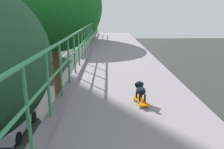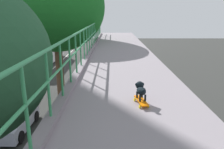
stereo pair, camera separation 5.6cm
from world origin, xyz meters
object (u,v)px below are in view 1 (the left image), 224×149
(car_silver_fifth, at_px, (12,121))
(small_dog, at_px, (140,89))
(toy_skateboard, at_px, (141,101))
(city_bus, at_px, (41,50))

(car_silver_fifth, bearing_deg, small_dog, -50.32)
(toy_skateboard, distance_m, small_dog, 0.22)
(car_silver_fifth, distance_m, toy_skateboard, 11.00)
(city_bus, relative_size, small_dog, 30.74)
(car_silver_fifth, distance_m, small_dog, 11.03)
(toy_skateboard, relative_size, small_dog, 1.38)
(city_bus, bearing_deg, small_dog, -68.69)
(city_bus, distance_m, toy_skateboard, 27.71)
(car_silver_fifth, bearing_deg, toy_skateboard, -50.55)
(toy_skateboard, bearing_deg, small_dog, 95.23)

